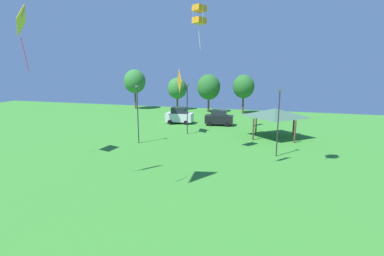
# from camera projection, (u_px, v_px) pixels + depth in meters

# --- Properties ---
(kite_flying_4) EXTENTS (1.44, 2.67, 3.01)m
(kite_flying_4) POSITION_uv_depth(u_px,v_px,m) (179.00, 81.00, 37.11)
(kite_flying_4) COLOR orange
(kite_flying_9) EXTENTS (1.41, 2.40, 5.50)m
(kite_flying_9) POSITION_uv_depth(u_px,v_px,m) (21.00, 22.00, 25.28)
(kite_flying_9) COLOR yellow
(kite_flying_10) EXTENTS (1.33, 1.34, 3.76)m
(kite_flying_10) POSITION_uv_depth(u_px,v_px,m) (199.00, 15.00, 26.58)
(kite_flying_10) COLOR orange
(parked_car_leftmost) EXTENTS (4.14, 2.24, 2.49)m
(parked_car_leftmost) POSITION_uv_depth(u_px,v_px,m) (179.00, 115.00, 45.76)
(parked_car_leftmost) COLOR silver
(parked_car_leftmost) RESTS_ON ground
(parked_car_second_from_left) EXTENTS (4.21, 2.33, 2.30)m
(parked_car_second_from_left) POSITION_uv_depth(u_px,v_px,m) (219.00, 118.00, 44.23)
(parked_car_second_from_left) COLOR black
(parked_car_second_from_left) RESTS_ON ground
(park_pavilion) EXTENTS (6.06, 5.38, 3.60)m
(park_pavilion) POSITION_uv_depth(u_px,v_px,m) (275.00, 113.00, 36.31)
(park_pavilion) COLOR brown
(park_pavilion) RESTS_ON ground
(light_post_0) EXTENTS (0.36, 0.20, 6.38)m
(light_post_0) POSITION_uv_depth(u_px,v_px,m) (187.00, 106.00, 38.08)
(light_post_0) COLOR #2D2D33
(light_post_0) RESTS_ON ground
(light_post_1) EXTENTS (0.36, 0.20, 6.56)m
(light_post_1) POSITION_uv_depth(u_px,v_px,m) (138.00, 111.00, 33.44)
(light_post_1) COLOR #2D2D33
(light_post_1) RESTS_ON ground
(light_post_2) EXTENTS (0.36, 0.20, 6.50)m
(light_post_2) POSITION_uv_depth(u_px,v_px,m) (278.00, 119.00, 28.45)
(light_post_2) COLOR #2D2D33
(light_post_2) RESTS_ON ground
(treeline_tree_0) EXTENTS (4.33, 4.33, 8.00)m
(treeline_tree_0) POSITION_uv_depth(u_px,v_px,m) (135.00, 81.00, 60.43)
(treeline_tree_0) COLOR brown
(treeline_tree_0) RESTS_ON ground
(treeline_tree_1) EXTENTS (3.84, 3.84, 6.37)m
(treeline_tree_1) POSITION_uv_depth(u_px,v_px,m) (177.00, 88.00, 59.98)
(treeline_tree_1) COLOR brown
(treeline_tree_1) RESTS_ON ground
(treeline_tree_2) EXTENTS (4.34, 4.34, 7.16)m
(treeline_tree_2) POSITION_uv_depth(u_px,v_px,m) (209.00, 87.00, 56.24)
(treeline_tree_2) COLOR brown
(treeline_tree_2) RESTS_ON ground
(treeline_tree_3) EXTENTS (3.89, 3.89, 7.13)m
(treeline_tree_3) POSITION_uv_depth(u_px,v_px,m) (244.00, 87.00, 54.44)
(treeline_tree_3) COLOR brown
(treeline_tree_3) RESTS_ON ground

